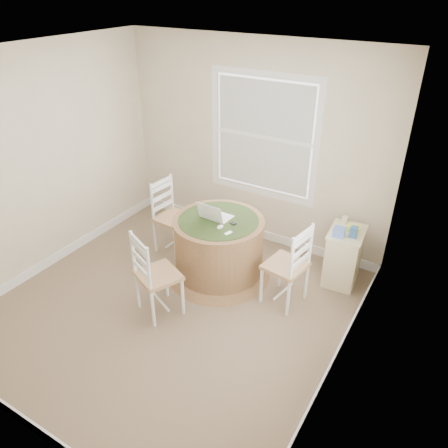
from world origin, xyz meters
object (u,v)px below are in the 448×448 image
Objects in this scene: round_table at (219,245)px; corner_chest at (343,256)px; chair_right at (285,265)px; laptop at (215,216)px; chair_left at (174,218)px; chair_near at (158,275)px.

round_table is 1.83× the size of corner_chest.
chair_right is 1.41× the size of corner_chest.
laptop is 0.51× the size of corner_chest.
chair_left is at bearing -88.85° from chair_right.
chair_left is 1.21m from chair_near.
chair_right is (0.87, -0.05, 0.06)m from round_table.
chair_near is at bearing 84.30° from laptop.
chair_left is at bearing -9.09° from laptop.
laptop is (0.13, 0.91, 0.31)m from chair_near.
laptop is (0.73, -0.15, 0.31)m from chair_left.
chair_right reaches higher than corner_chest.
round_table is at bearing 165.08° from laptop.
chair_right is at bearing -117.12° from chair_near.
round_table is 0.81m from chair_left.
round_table is 0.91m from chair_near.
round_table is 1.30× the size of chair_left.
round_table is 1.30× the size of chair_right.
chair_near is at bearing -87.79° from round_table.
chair_left is at bearing -36.14° from chair_near.
round_table is 0.38m from laptop.
chair_right is at bearing 10.98° from round_table.
chair_left is 1.41× the size of corner_chest.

